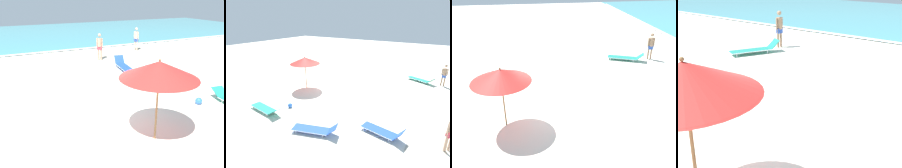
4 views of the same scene
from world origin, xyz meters
The scene contains 4 objects.
ground_plane centered at (0.00, 0.01, -0.08)m, with size 60.00×60.00×0.16m.
beach_umbrella centered at (1.13, -1.92, 2.18)m, with size 2.25×2.25×2.50m.
sun_lounger_under_umbrella centered at (-5.02, 5.54, 0.21)m, with size 1.49×2.32×0.56m.
beachgoer_wading_adult centered at (-4.98, 7.17, 1.00)m, with size 0.27×0.45×1.76m.
Camera 3 is at (9.65, -0.96, 5.93)m, focal length 40.00 mm.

